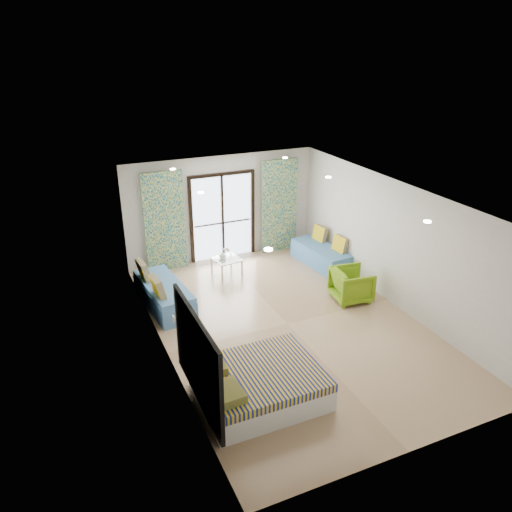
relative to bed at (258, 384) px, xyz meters
name	(u,v)px	position (x,y,z in m)	size (l,w,h in m)	color
floor	(287,324)	(1.48, 1.85, -0.28)	(5.00, 7.50, 0.01)	#997B5B
ceiling	(291,197)	(1.48, 1.85, 2.42)	(5.00, 7.50, 0.01)	silver
wall_back	(222,208)	(1.48, 5.60, 1.07)	(5.00, 0.01, 2.70)	silver
wall_front	(422,374)	(1.48, -1.90, 1.07)	(5.00, 0.01, 2.70)	silver
wall_left	(162,288)	(-1.02, 1.85, 1.07)	(0.01, 7.50, 2.70)	silver
wall_right	(394,244)	(3.98, 1.85, 1.07)	(0.01, 7.50, 2.70)	silver
balcony_door	(222,212)	(1.48, 5.57, 0.98)	(1.76, 0.08, 2.28)	black
balcony_rail	(223,223)	(1.48, 5.58, 0.67)	(1.52, 0.03, 0.04)	#595451
curtain_left	(165,222)	(-0.07, 5.42, 0.97)	(1.00, 0.10, 2.50)	silver
curtain_right	(279,206)	(3.03, 5.42, 0.97)	(1.00, 0.10, 2.50)	silver
downlight_a	(268,249)	(0.08, -0.15, 2.39)	(0.12, 0.12, 0.02)	#FFE0B2
downlight_b	(427,222)	(2.88, -0.15, 2.39)	(0.12, 0.12, 0.02)	#FFE0B2
downlight_c	(201,193)	(0.08, 2.85, 2.39)	(0.12, 0.12, 0.02)	#FFE0B2
downlight_d	(328,177)	(2.88, 2.85, 2.39)	(0.12, 0.12, 0.02)	#FFE0B2
downlight_e	(173,169)	(0.08, 4.85, 2.39)	(0.12, 0.12, 0.02)	#FFE0B2
downlight_f	(285,158)	(2.88, 4.85, 2.39)	(0.12, 0.12, 0.02)	#FFE0B2
headboard	(197,359)	(-0.98, 0.00, 0.77)	(0.06, 2.10, 1.50)	black
switch_plate	(174,319)	(-0.99, 1.25, 0.77)	(0.02, 0.10, 0.10)	silver
bed	(258,384)	(0.00, 0.00, 0.00)	(1.93, 1.57, 0.66)	silver
daybed_left	(163,294)	(-0.64, 3.58, 0.02)	(0.95, 2.00, 0.95)	#4979AE
daybed_right	(322,255)	(3.59, 4.07, 0.00)	(0.88, 1.84, 0.88)	#4979AE
coffee_table	(227,260)	(1.18, 4.53, 0.09)	(0.71, 0.71, 0.72)	silver
vase	(222,255)	(1.10, 4.61, 0.22)	(0.17, 0.18, 0.17)	white
armchair	(352,283)	(3.23, 2.20, 0.12)	(0.78, 0.73, 0.80)	#6A9913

